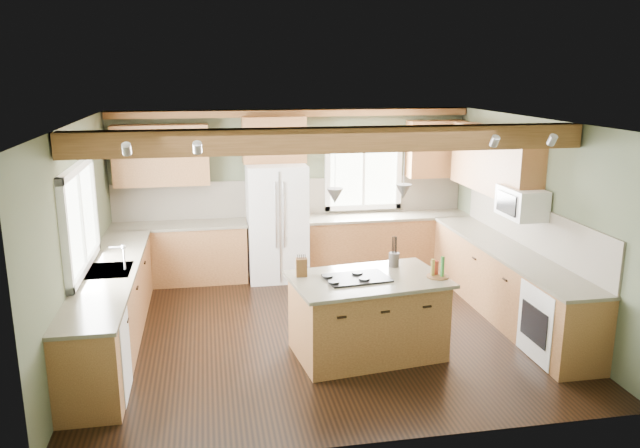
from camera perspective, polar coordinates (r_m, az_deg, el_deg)
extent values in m
plane|color=black|center=(7.97, 0.08, -9.64)|extent=(5.60, 5.60, 0.00)
plane|color=silver|center=(7.33, 0.08, 9.34)|extent=(5.60, 5.60, 0.00)
plane|color=#454E37|center=(9.96, -2.53, 2.99)|extent=(5.60, 0.00, 5.60)
plane|color=#454E37|center=(7.57, -21.25, -1.46)|extent=(0.00, 5.00, 5.00)
plane|color=#454E37|center=(8.50, 18.99, 0.33)|extent=(0.00, 5.00, 5.00)
cube|color=#533217|center=(6.60, 1.28, 7.70)|extent=(5.55, 0.26, 0.26)
cube|color=#533217|center=(9.70, -2.52, 10.09)|extent=(5.55, 0.20, 0.10)
cube|color=brown|center=(9.96, -2.51, 2.46)|extent=(5.58, 0.03, 0.58)
cube|color=brown|center=(8.55, 18.70, -0.18)|extent=(0.03, 3.70, 0.58)
cube|color=brown|center=(9.79, -12.67, -2.72)|extent=(2.02, 0.60, 0.88)
cube|color=#50483A|center=(9.67, -12.82, -0.10)|extent=(2.06, 0.64, 0.04)
cube|color=brown|center=(10.17, 6.10, -1.81)|extent=(2.62, 0.60, 0.88)
cube|color=#50483A|center=(10.06, 6.17, 0.71)|extent=(2.66, 0.64, 0.04)
cube|color=brown|center=(7.83, -18.46, -7.36)|extent=(0.60, 3.70, 0.88)
cube|color=#50483A|center=(7.68, -18.72, -4.16)|extent=(0.64, 3.74, 0.04)
cube|color=brown|center=(8.63, 16.64, -5.23)|extent=(0.60, 3.70, 0.88)
cube|color=#50483A|center=(8.50, 16.85, -2.30)|extent=(0.64, 3.74, 0.04)
cube|color=brown|center=(9.61, -14.32, 6.11)|extent=(1.40, 0.35, 0.90)
cube|color=brown|center=(9.62, -4.22, 7.70)|extent=(0.96, 0.35, 0.70)
cube|color=brown|center=(9.08, 15.60, 5.59)|extent=(0.35, 2.20, 0.90)
cube|color=brown|center=(10.25, 10.50, 6.77)|extent=(0.90, 0.35, 0.90)
cube|color=white|center=(7.56, -21.20, 0.47)|extent=(0.04, 1.60, 1.05)
cube|color=white|center=(10.11, 3.96, 4.58)|extent=(1.10, 0.04, 1.00)
cube|color=#262628|center=(7.68, -18.72, -4.12)|extent=(0.50, 0.65, 0.03)
cylinder|color=#B2B2B7|center=(7.61, -17.47, -3.04)|extent=(0.02, 0.02, 0.28)
cube|color=white|center=(6.65, -19.87, -11.45)|extent=(0.60, 0.60, 0.84)
cube|color=white|center=(7.57, 21.00, -8.39)|extent=(0.60, 0.72, 0.84)
cube|color=white|center=(8.30, 17.97, 1.87)|extent=(0.40, 0.70, 0.38)
cone|color=#B2B2B7|center=(6.64, 1.36, 2.59)|extent=(0.18, 0.18, 0.16)
cone|color=#B2B2B7|center=(6.94, 7.63, 2.96)|extent=(0.18, 0.18, 0.16)
cube|color=white|center=(9.64, -3.96, 0.17)|extent=(0.90, 0.74, 1.80)
cube|color=brown|center=(7.20, 4.35, -8.53)|extent=(1.72, 1.18, 0.88)
cube|color=#50483A|center=(7.04, 4.41, -5.07)|extent=(1.84, 1.30, 0.04)
cube|color=black|center=(6.98, 3.40, -4.95)|extent=(0.75, 0.55, 0.02)
cube|color=brown|center=(7.03, -1.70, -3.98)|extent=(0.13, 0.10, 0.21)
cylinder|color=#423734|center=(7.43, 6.78, -3.25)|extent=(0.15, 0.15, 0.17)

